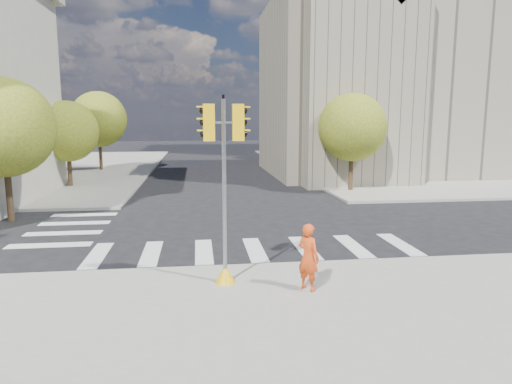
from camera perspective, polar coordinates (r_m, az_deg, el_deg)
ground at (r=18.19m, az=-0.62°, el=-5.45°), size 160.00×160.00×0.00m
sidewalk_far_right at (r=48.97m, az=19.50°, el=3.34°), size 28.00×40.00×0.15m
civic_building at (r=40.73m, az=18.81°, el=12.44°), size 26.00×16.00×19.39m
office_tower at (r=65.00m, az=15.25°, el=18.06°), size 20.00×18.00×30.00m
tree_lw_near at (r=23.09m, az=-29.04°, el=7.06°), size 4.40×4.40×6.41m
tree_lw_mid at (r=32.61m, az=-22.53°, el=7.01°), size 4.00×4.00×5.77m
tree_lw_far at (r=42.33m, az=-19.07°, el=8.59°), size 4.80×4.80×6.95m
tree_re_near at (r=29.10m, az=11.94°, el=7.90°), size 4.20×4.20×6.16m
tree_re_mid at (r=40.63m, az=6.33°, el=8.76°), size 4.60×4.60×6.66m
tree_re_far at (r=52.37m, az=3.20°, el=8.35°), size 4.00×4.00×5.88m
lamp_near at (r=33.05m, az=10.50°, el=8.99°), size 0.35×0.18×8.11m
lamp_far at (r=46.58m, az=5.19°, el=9.10°), size 0.35×0.18×8.11m
traffic_signal at (r=12.17m, az=-3.96°, el=-1.63°), size 1.06×0.56×5.05m
photographer at (r=12.02m, az=6.56°, el=-8.06°), size 0.73×0.77×1.78m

